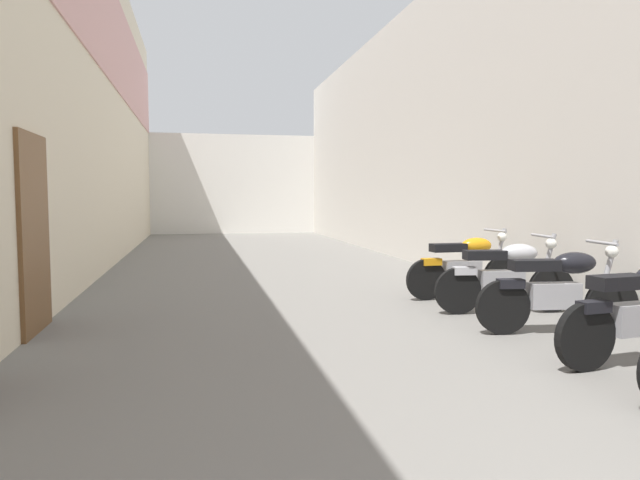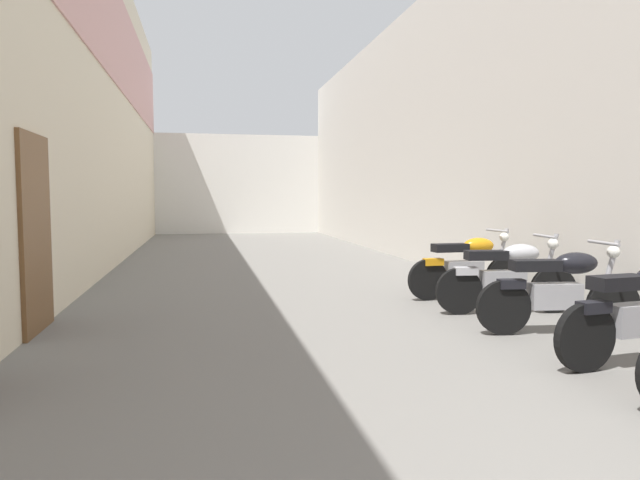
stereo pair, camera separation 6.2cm
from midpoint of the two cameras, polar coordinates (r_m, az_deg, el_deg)
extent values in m
plane|color=slate|center=(9.61, -2.45, -4.71)|extent=(40.62, 40.62, 0.00)
cube|color=beige|center=(11.73, -21.90, 14.07)|extent=(0.40, 24.62, 7.11)
cube|color=brown|center=(7.10, -26.09, 0.59)|extent=(0.06, 1.10, 2.20)
cube|color=beige|center=(12.51, 12.32, 10.82)|extent=(0.40, 24.62, 5.89)
cube|color=silver|center=(24.73, -8.13, 5.44)|extent=(9.61, 2.00, 4.01)
cylinder|color=black|center=(5.52, 25.03, -8.74)|extent=(0.61, 0.15, 0.60)
cube|color=#9E9EA3|center=(5.90, 29.16, -6.86)|extent=(0.58, 0.27, 0.28)
cube|color=black|center=(5.68, 27.72, -3.75)|extent=(0.54, 0.28, 0.12)
cube|color=black|center=(5.52, 25.73, -6.00)|extent=(0.29, 0.17, 0.10)
cylinder|color=black|center=(7.21, 27.21, -5.81)|extent=(0.61, 0.15, 0.60)
cylinder|color=black|center=(6.64, 17.95, -6.38)|extent=(0.61, 0.15, 0.60)
cube|color=#9E9EA3|center=(6.86, 22.43, -5.14)|extent=(0.58, 0.27, 0.28)
ellipsoid|color=black|center=(6.92, 24.22, -2.10)|extent=(0.51, 0.32, 0.24)
cube|color=black|center=(6.71, 20.77, -2.36)|extent=(0.54, 0.28, 0.12)
cylinder|color=#9E9EA3|center=(7.12, 26.83, -3.06)|extent=(0.25, 0.09, 0.77)
cylinder|color=#9E9EA3|center=(7.05, 26.44, -0.26)|extent=(0.11, 0.58, 0.04)
sphere|color=silver|center=(7.12, 27.24, -1.05)|extent=(0.14, 0.14, 0.14)
cube|color=black|center=(6.62, 18.65, -4.13)|extent=(0.29, 0.17, 0.10)
cylinder|color=black|center=(8.09, 22.26, -4.59)|extent=(0.61, 0.15, 0.60)
cylinder|color=black|center=(7.61, 13.82, -4.94)|extent=(0.61, 0.15, 0.60)
cube|color=#9E9EA3|center=(7.79, 17.85, -3.91)|extent=(0.58, 0.26, 0.28)
ellipsoid|color=#B7B7BC|center=(7.84, 19.46, -1.25)|extent=(0.51, 0.31, 0.24)
cube|color=black|center=(7.66, 16.32, -1.45)|extent=(0.54, 0.28, 0.12)
cylinder|color=#9E9EA3|center=(8.01, 21.89, -2.13)|extent=(0.25, 0.09, 0.77)
cylinder|color=#9E9EA3|center=(7.95, 21.51, 0.36)|extent=(0.10, 0.58, 0.04)
sphere|color=silver|center=(8.01, 22.26, -0.35)|extent=(0.14, 0.14, 0.14)
cube|color=#B7B7BC|center=(7.60, 14.42, -2.98)|extent=(0.29, 0.17, 0.10)
cylinder|color=black|center=(9.13, 17.96, -3.49)|extent=(0.60, 0.11, 0.60)
cylinder|color=black|center=(8.54, 10.82, -3.89)|extent=(0.60, 0.11, 0.60)
cube|color=#9E9EA3|center=(8.78, 14.24, -2.93)|extent=(0.57, 0.23, 0.28)
ellipsoid|color=orange|center=(8.85, 15.59, -0.55)|extent=(0.49, 0.28, 0.24)
cube|color=black|center=(8.64, 12.94, -0.75)|extent=(0.53, 0.24, 0.12)
cylinder|color=#9E9EA3|center=(9.06, 17.64, -1.31)|extent=(0.25, 0.07, 0.77)
cylinder|color=#9E9EA3|center=(8.99, 17.31, 0.89)|extent=(0.06, 0.58, 0.04)
sphere|color=silver|center=(9.06, 17.94, 0.27)|extent=(0.14, 0.14, 0.14)
cube|color=orange|center=(8.54, 11.33, -2.13)|extent=(0.29, 0.15, 0.10)
camera|label=1|loc=(0.03, -89.71, 0.02)|focal=32.36mm
camera|label=2|loc=(0.03, 90.29, -0.02)|focal=32.36mm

